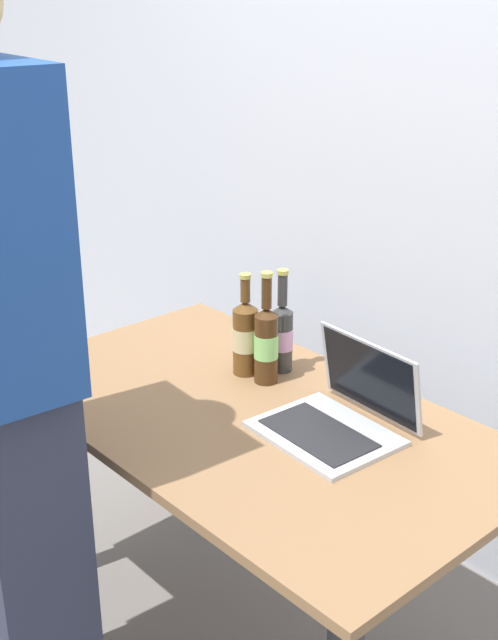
{
  "coord_description": "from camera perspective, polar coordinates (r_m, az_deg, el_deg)",
  "views": [
    {
      "loc": [
        1.37,
        -1.23,
        1.74
      ],
      "look_at": [
        -0.0,
        0.0,
        0.98
      ],
      "focal_mm": 46.55,
      "sensor_mm": 36.0,
      "label": 1
    }
  ],
  "objects": [
    {
      "name": "laptop",
      "position": [
        2.01,
        6.29,
        -6.39
      ],
      "size": [
        0.34,
        0.31,
        0.21
      ],
      "color": "#B7BABC",
      "rests_on": "desk"
    },
    {
      "name": "ground_plane",
      "position": [
        2.53,
        0.07,
        -21.08
      ],
      "size": [
        8.0,
        8.0,
        0.0
      ],
      "primitive_type": "plane",
      "color": "slate",
      "rests_on": "ground"
    },
    {
      "name": "beer_bottle_dark",
      "position": [
        2.2,
        1.19,
        -1.53
      ],
      "size": [
        0.07,
        0.07,
        0.31
      ],
      "color": "#472B14",
      "rests_on": "desk"
    },
    {
      "name": "desk",
      "position": [
        2.16,
        0.08,
        -9.48
      ],
      "size": [
        1.36,
        0.77,
        0.73
      ],
      "color": "olive",
      "rests_on": "ground"
    },
    {
      "name": "beer_bottle_brown",
      "position": [
        2.28,
        2.27,
        -0.99
      ],
      "size": [
        0.06,
        0.06,
        0.29
      ],
      "color": "#333333",
      "rests_on": "desk"
    },
    {
      "name": "back_wall",
      "position": [
        2.47,
        14.03,
        11.43
      ],
      "size": [
        6.0,
        0.1,
        2.6
      ],
      "primitive_type": "cube",
      "color": "silver",
      "rests_on": "ground"
    },
    {
      "name": "beer_bottle_amber",
      "position": [
        2.26,
        -0.25,
        -1.09
      ],
      "size": [
        0.07,
        0.07,
        0.29
      ],
      "color": "brown",
      "rests_on": "desk"
    }
  ]
}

